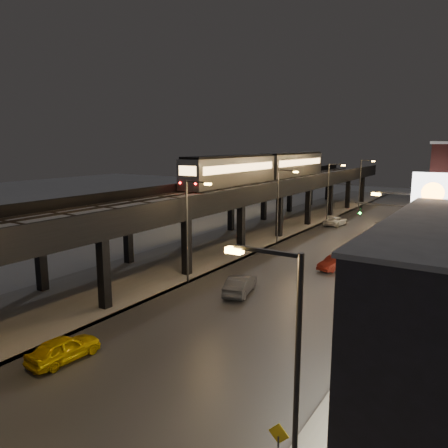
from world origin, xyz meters
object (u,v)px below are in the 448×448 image
Objects in this scene: subway_train at (266,167)px; car_onc_red at (428,219)px; car_near_white at (240,285)px; car_onc_dark at (368,301)px; car_taxi at (64,349)px; car_onc_silver at (334,263)px; car_onc_white at (379,230)px; car_mid_silver at (336,221)px; sign_citgo at (431,218)px.

subway_train is 10.21× the size of car_onc_red.
car_onc_dark is (9.62, 2.03, -0.06)m from car_near_white.
car_taxi is 1.08× the size of car_onc_red.
car_onc_white reaches higher than car_onc_silver.
car_mid_silver and car_onc_white have the same top height.
car_near_white is at bearing -106.04° from car_onc_white.
car_taxi is at bearing -107.06° from car_onc_white.
car_taxi reaches higher than car_onc_white.
car_onc_silver is 0.76× the size of car_onc_dark.
car_onc_red is at bearing 63.47° from car_onc_white.
subway_train is 9.43× the size of car_taxi.
car_onc_dark reaches higher than car_onc_red.
subway_train is 13.20m from car_mid_silver.
car_mid_silver is at bearing 144.93° from car_onc_white.
sign_citgo is at bearing -140.51° from car_taxi.
car_taxi reaches higher than car_onc_dark.
car_mid_silver is at bearing -98.91° from car_near_white.
car_taxi reaches higher than car_mid_silver.
car_onc_silver is at bearing -101.48° from car_taxi.
car_mid_silver is 1.24× the size of car_onc_red.
car_taxi reaches higher than car_onc_silver.
car_onc_white is (6.79, 44.75, -0.05)m from car_taxi.
car_onc_dark reaches higher than car_onc_silver.
car_taxi is at bearing -108.83° from car_onc_red.
subway_train is 10.15× the size of car_onc_silver.
subway_train is 8.40× the size of car_near_white.
car_onc_dark reaches higher than car_mid_silver.
car_near_white is (13.13, -30.22, -7.78)m from subway_train.
sign_citgo is (16.94, -36.31, 7.30)m from car_mid_silver.
car_taxi is (10.34, -45.02, -7.84)m from subway_train.
car_taxi is 26.56m from car_onc_silver.
sign_citgo is (9.87, -32.76, 7.30)m from car_onc_white.
car_onc_red is at bearing 30.53° from subway_train.
car_onc_dark reaches higher than car_onc_white.
car_mid_silver is 1.23× the size of car_onc_silver.
car_taxi is at bearing 96.09° from car_mid_silver.
subway_train reaches higher than car_onc_red.
car_onc_silver is at bearing -125.26° from car_near_white.
car_onc_white is (4.00, 29.95, -0.11)m from car_near_white.
car_taxi is 20.90m from car_onc_dark.
car_onc_red is 0.37× the size of sign_citgo.
car_near_white reaches higher than car_taxi.
car_onc_red is at bearing -134.72° from car_mid_silver.
sign_citgo reaches higher than car_taxi.
subway_train is 46.85m from car_taxi.
car_near_white is 33.64m from car_mid_silver.
car_onc_red is (8.19, 42.79, -0.12)m from car_near_white.
car_onc_white is 1.19× the size of car_onc_red.
car_near_white reaches higher than car_mid_silver.
car_onc_red is (4.01, 31.96, 0.02)m from car_onc_silver.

